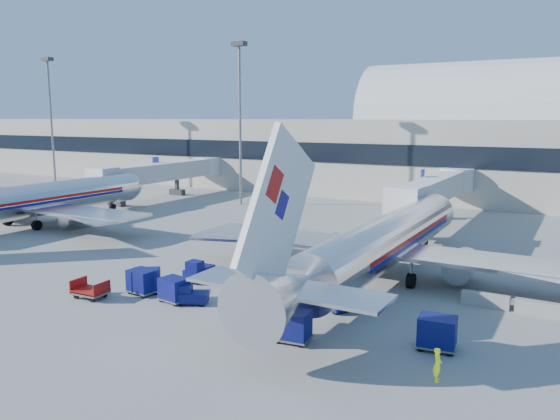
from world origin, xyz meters
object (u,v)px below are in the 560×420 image
Objects in this scene: mast_far_west at (50,103)px; barrier_mid at (541,309)px; barrier_near at (485,300)px; jetbridge_mid at (167,172)px; tug_right at (333,300)px; airliner_main at (382,242)px; cart_solo_near at (292,325)px; jetbridge_near at (437,189)px; tug_left at (198,271)px; cart_train_a at (174,289)px; ramp_worker at (437,364)px; cart_solo_far at (437,332)px; cart_train_b at (146,280)px; cart_train_c at (143,281)px; cart_open_red at (91,292)px; tug_lead at (191,295)px; mast_west at (240,100)px; airliner_mid at (28,201)px.

mast_far_west is 87.17m from barrier_mid.
jetbridge_mid is at bearing 151.20° from barrier_near.
jetbridge_mid is 11.45× the size of tug_right.
cart_solo_near is (-0.32, -13.77, -1.99)m from airliner_main.
mast_far_west reaches higher than jetbridge_near.
tug_left is 1.23× the size of cart_train_a.
ramp_worker is (19.82, -7.20, 0.07)m from tug_left.
cart_solo_far reaches higher than barrier_near.
tug_right is 1.11× the size of cart_solo_near.
cart_train_c is at bearing -127.62° from cart_train_b.
mast_far_west is at bearing 140.74° from cart_open_red.
tug_right is 0.94× the size of tug_left.
cart_solo_near is 7.80m from cart_solo_far.
ramp_worker is at bearing -34.55° from tug_lead.
mast_far_west is 40.00m from mast_west.
jetbridge_mid is 12.70× the size of cart_solo_near.
airliner_main is 16.55m from ramp_worker.
airliner_main is 42.00m from airliner_mid.
cart_solo_far is 1.35× the size of ramp_worker.
jetbridge_near reaches higher than cart_train_c.
mast_west reaches higher than ramp_worker.
airliner_main is 1.00× the size of airliner_mid.
tug_left is (29.99, -7.24, -2.18)m from airliner_mid.
barrier_mid is 1.18× the size of tug_left.
mast_west is 10.93× the size of cart_train_a.
tug_lead is 17.13m from ramp_worker.
tug_right is 11.53m from tug_left.
cart_train_b is (-12.93, -3.42, 0.27)m from tug_right.
jetbridge_mid is 1.22× the size of mast_west.
cart_open_red is at bearing -156.88° from barrier_mid.
barrier_mid is 26.40m from cart_train_c.
barrier_near is 1.45× the size of cart_train_a.
airliner_main is 17.68× the size of cart_train_c.
tug_left is at bearing -29.44° from mast_far_west.
cart_solo_far is at bearing 1.15° from ramp_worker.
jetbridge_mid is 55.76m from tug_right.
mast_far_west is 68.92m from cart_train_b.
jetbridge_near is 38.42m from cart_solo_far.
jetbridge_near is at bearing 1.13° from ramp_worker.
airliner_mid is at bearing -42.32° from mast_far_west.
airliner_mid is (-42.00, 0.00, 0.00)m from airliner_main.
cart_train_b is at bearing -134.70° from tug_right.
airliner_main is at bearing 57.26° from cart_train_a.
jetbridge_mid is at bearing 42.77° from tug_left.
tug_left is 1.56× the size of ramp_worker.
cart_train_c is (-11.04, -37.99, -3.00)m from jetbridge_near.
airliner_mid reaches higher than barrier_mid.
airliner_mid is at bearing 177.31° from barrier_mid.
cart_solo_far is at bearing -102.06° from tug_left.
cart_solo_far reaches higher than tug_left.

